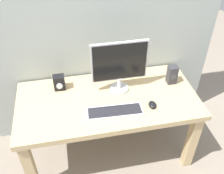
# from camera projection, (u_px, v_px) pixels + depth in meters

# --- Properties ---
(ground_plane) EXTENTS (6.00, 6.00, 0.00)m
(ground_plane) POSITION_uv_depth(u_px,v_px,m) (108.00, 149.00, 2.66)
(ground_plane) COLOR gray
(desk) EXTENTS (1.55, 0.75, 0.71)m
(desk) POSITION_uv_depth(u_px,v_px,m) (108.00, 107.00, 2.28)
(desk) COLOR tan
(desk) RESTS_ON ground_plane
(monitor) EXTENTS (0.48, 0.17, 0.47)m
(monitor) POSITION_uv_depth(u_px,v_px,m) (119.00, 64.00, 2.15)
(monitor) COLOR silver
(monitor) RESTS_ON desk
(keyboard_primary) EXTENTS (0.47, 0.17, 0.02)m
(keyboard_primary) POSITION_uv_depth(u_px,v_px,m) (115.00, 112.00, 2.07)
(keyboard_primary) COLOR silver
(keyboard_primary) RESTS_ON desk
(mouse) EXTENTS (0.08, 0.10, 0.04)m
(mouse) POSITION_uv_depth(u_px,v_px,m) (152.00, 105.00, 2.12)
(mouse) COLOR black
(mouse) RESTS_ON desk
(speaker_right) EXTENTS (0.08, 0.08, 0.18)m
(speaker_right) POSITION_uv_depth(u_px,v_px,m) (172.00, 75.00, 2.33)
(speaker_right) COLOR #333338
(speaker_right) RESTS_ON desk
(audio_controller) EXTENTS (0.10, 0.09, 0.14)m
(audio_controller) POSITION_uv_depth(u_px,v_px,m) (59.00, 82.00, 2.27)
(audio_controller) COLOR black
(audio_controller) RESTS_ON desk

